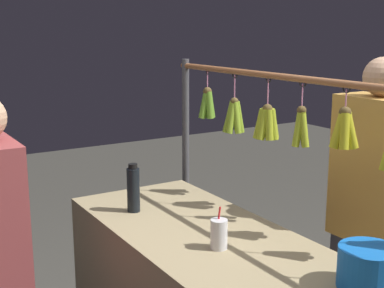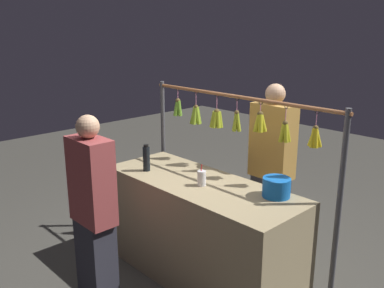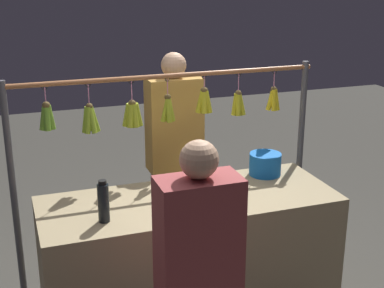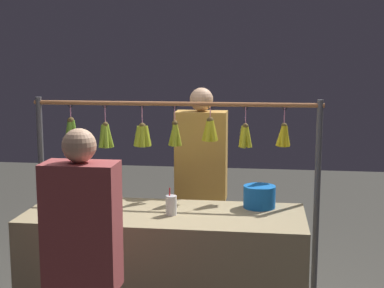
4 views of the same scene
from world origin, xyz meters
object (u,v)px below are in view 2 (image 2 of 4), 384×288
at_px(vendor_person, 271,173).
at_px(blue_bucket, 276,187).
at_px(customer_person, 94,218).
at_px(water_bottle, 146,158).
at_px(drink_cup, 202,178).

bearing_deg(vendor_person, blue_bucket, 128.74).
relative_size(blue_bucket, vendor_person, 0.13).
bearing_deg(customer_person, water_bottle, -68.20).
height_order(blue_bucket, customer_person, customer_person).
bearing_deg(drink_cup, blue_bucket, -155.85).
bearing_deg(water_bottle, drink_cup, -170.59).
bearing_deg(customer_person, drink_cup, -110.62).
xyz_separation_m(drink_cup, customer_person, (0.32, 0.84, -0.19)).
distance_m(vendor_person, customer_person, 1.73).
relative_size(water_bottle, vendor_person, 0.15).
xyz_separation_m(water_bottle, blue_bucket, (-1.18, -0.36, -0.04)).
distance_m(drink_cup, vendor_person, 0.85).
bearing_deg(blue_bucket, water_bottle, 16.79).
height_order(drink_cup, customer_person, customer_person).
relative_size(blue_bucket, customer_person, 0.14).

